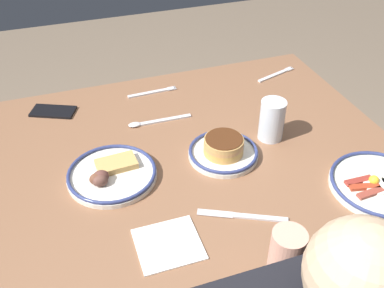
{
  "coord_description": "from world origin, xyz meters",
  "views": [
    {
      "loc": [
        0.36,
        0.96,
        1.55
      ],
      "look_at": [
        0.03,
        -0.01,
        0.76
      ],
      "focal_mm": 41.21,
      "sensor_mm": 36.0,
      "label": 1
    }
  ],
  "objects_px": {
    "cell_phone": "(53,111)",
    "plate_near_main": "(223,150)",
    "fork_near": "(276,74)",
    "butter_knife": "(242,216)",
    "plate_far_companion": "(111,174)",
    "tea_spoon": "(151,122)",
    "paper_napkin": "(168,244)",
    "drinking_glass": "(272,123)",
    "fork_far": "(153,92)",
    "plate_center_pancakes": "(380,184)"
  },
  "relations": [
    {
      "from": "cell_phone",
      "to": "fork_near",
      "type": "bearing_deg",
      "value": -156.06
    },
    {
      "from": "drinking_glass",
      "to": "tea_spoon",
      "type": "bearing_deg",
      "value": -31.05
    },
    {
      "from": "plate_center_pancakes",
      "to": "plate_far_companion",
      "type": "xyz_separation_m",
      "value": [
        0.67,
        -0.28,
        0.0
      ]
    },
    {
      "from": "plate_center_pancakes",
      "to": "plate_far_companion",
      "type": "bearing_deg",
      "value": -22.2
    },
    {
      "from": "plate_center_pancakes",
      "to": "paper_napkin",
      "type": "relative_size",
      "value": 1.78
    },
    {
      "from": "plate_far_companion",
      "to": "fork_near",
      "type": "bearing_deg",
      "value": -151.87
    },
    {
      "from": "paper_napkin",
      "to": "butter_knife",
      "type": "xyz_separation_m",
      "value": [
        -0.2,
        -0.02,
        0.0
      ]
    },
    {
      "from": "fork_near",
      "to": "butter_knife",
      "type": "height_order",
      "value": "same"
    },
    {
      "from": "cell_phone",
      "to": "plate_center_pancakes",
      "type": "bearing_deg",
      "value": 164.99
    },
    {
      "from": "plate_far_companion",
      "to": "fork_near",
      "type": "xyz_separation_m",
      "value": [
        -0.71,
        -0.38,
        -0.01
      ]
    },
    {
      "from": "fork_far",
      "to": "plate_far_companion",
      "type": "bearing_deg",
      "value": 60.92
    },
    {
      "from": "paper_napkin",
      "to": "plate_far_companion",
      "type": "bearing_deg",
      "value": -73.6
    },
    {
      "from": "fork_far",
      "to": "paper_napkin",
      "type": "bearing_deg",
      "value": 78.12
    },
    {
      "from": "fork_near",
      "to": "fork_far",
      "type": "relative_size",
      "value": 0.97
    },
    {
      "from": "butter_knife",
      "to": "plate_near_main",
      "type": "bearing_deg",
      "value": -101.05
    },
    {
      "from": "drinking_glass",
      "to": "cell_phone",
      "type": "xyz_separation_m",
      "value": [
        0.62,
        -0.37,
        -0.05
      ]
    },
    {
      "from": "paper_napkin",
      "to": "cell_phone",
      "type": "bearing_deg",
      "value": -72.88
    },
    {
      "from": "plate_far_companion",
      "to": "fork_far",
      "type": "distance_m",
      "value": 0.46
    },
    {
      "from": "cell_phone",
      "to": "paper_napkin",
      "type": "height_order",
      "value": "cell_phone"
    },
    {
      "from": "plate_far_companion",
      "to": "drinking_glass",
      "type": "bearing_deg",
      "value": -177.31
    },
    {
      "from": "paper_napkin",
      "to": "plate_near_main",
      "type": "bearing_deg",
      "value": -133.0
    },
    {
      "from": "drinking_glass",
      "to": "tea_spoon",
      "type": "relative_size",
      "value": 0.62
    },
    {
      "from": "plate_center_pancakes",
      "to": "cell_phone",
      "type": "bearing_deg",
      "value": -39.81
    },
    {
      "from": "plate_near_main",
      "to": "fork_far",
      "type": "bearing_deg",
      "value": -75.96
    },
    {
      "from": "paper_napkin",
      "to": "butter_knife",
      "type": "distance_m",
      "value": 0.2
    },
    {
      "from": "plate_near_main",
      "to": "butter_knife",
      "type": "distance_m",
      "value": 0.25
    },
    {
      "from": "drinking_glass",
      "to": "cell_phone",
      "type": "distance_m",
      "value": 0.73
    },
    {
      "from": "plate_center_pancakes",
      "to": "paper_napkin",
      "type": "height_order",
      "value": "plate_center_pancakes"
    },
    {
      "from": "paper_napkin",
      "to": "fork_near",
      "type": "relative_size",
      "value": 0.86
    },
    {
      "from": "plate_near_main",
      "to": "cell_phone",
      "type": "relative_size",
      "value": 1.42
    },
    {
      "from": "plate_near_main",
      "to": "butter_knife",
      "type": "height_order",
      "value": "plate_near_main"
    },
    {
      "from": "cell_phone",
      "to": "fork_near",
      "type": "distance_m",
      "value": 0.83
    },
    {
      "from": "plate_center_pancakes",
      "to": "cell_phone",
      "type": "distance_m",
      "value": 1.04
    },
    {
      "from": "plate_far_companion",
      "to": "paper_napkin",
      "type": "xyz_separation_m",
      "value": [
        -0.08,
        0.28,
        -0.01
      ]
    },
    {
      "from": "butter_knife",
      "to": "plate_far_companion",
      "type": "bearing_deg",
      "value": -41.79
    },
    {
      "from": "cell_phone",
      "to": "fork_far",
      "type": "xyz_separation_m",
      "value": [
        -0.35,
        -0.01,
        -0.0
      ]
    },
    {
      "from": "plate_center_pancakes",
      "to": "fork_far",
      "type": "relative_size",
      "value": 1.49
    },
    {
      "from": "cell_phone",
      "to": "plate_near_main",
      "type": "bearing_deg",
      "value": 163.16
    },
    {
      "from": "fork_far",
      "to": "cell_phone",
      "type": "bearing_deg",
      "value": 2.13
    },
    {
      "from": "plate_near_main",
      "to": "cell_phone",
      "type": "distance_m",
      "value": 0.61
    },
    {
      "from": "plate_near_main",
      "to": "plate_center_pancakes",
      "type": "height_order",
      "value": "plate_near_main"
    },
    {
      "from": "cell_phone",
      "to": "paper_napkin",
      "type": "distance_m",
      "value": 0.7
    },
    {
      "from": "plate_far_companion",
      "to": "drinking_glass",
      "type": "relative_size",
      "value": 1.92
    },
    {
      "from": "fork_far",
      "to": "plate_near_main",
      "type": "bearing_deg",
      "value": 104.04
    },
    {
      "from": "tea_spoon",
      "to": "plate_far_companion",
      "type": "bearing_deg",
      "value": 52.2
    },
    {
      "from": "plate_center_pancakes",
      "to": "paper_napkin",
      "type": "bearing_deg",
      "value": 0.1
    },
    {
      "from": "fork_near",
      "to": "tea_spoon",
      "type": "height_order",
      "value": "tea_spoon"
    },
    {
      "from": "plate_far_companion",
      "to": "tea_spoon",
      "type": "distance_m",
      "value": 0.28
    },
    {
      "from": "drinking_glass",
      "to": "fork_near",
      "type": "relative_size",
      "value": 0.74
    },
    {
      "from": "butter_knife",
      "to": "tea_spoon",
      "type": "bearing_deg",
      "value": -76.96
    }
  ]
}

